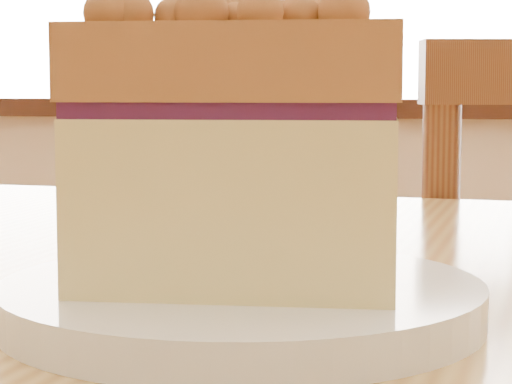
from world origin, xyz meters
The scene contains 2 objects.
plate centered at (-0.03, 0.20, 0.76)m, with size 0.21×0.21×0.02m.
cake_slice centered at (-0.03, 0.20, 0.83)m, with size 0.15×0.11×0.12m.
Camera 1 is at (0.07, -0.21, 0.85)m, focal length 70.00 mm.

